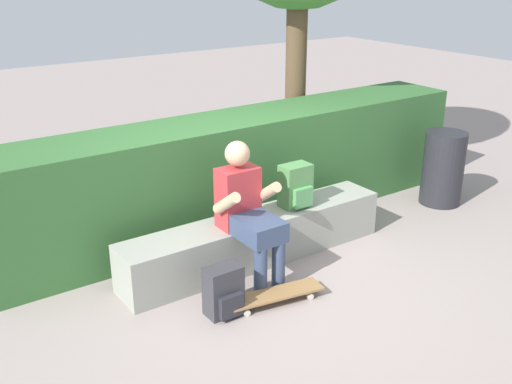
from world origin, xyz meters
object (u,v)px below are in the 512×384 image
Objects in this scene: skateboard_near_person at (275,295)px; backpack_on_ground at (224,292)px; bench_main at (256,238)px; person_skater at (247,209)px; backpack_on_bench at (296,186)px; trash_bin at (443,168)px.

backpack_on_ground is at bearing 166.48° from skateboard_near_person.
bench_main is 0.76m from skateboard_near_person.
person_skater is 2.95× the size of backpack_on_bench.
person_skater is 2.72m from trash_bin.
backpack_on_bench is (0.73, 0.67, 0.55)m from skateboard_near_person.
skateboard_near_person is at bearing -13.52° from backpack_on_ground.
skateboard_near_person is 2.06× the size of backpack_on_ground.
backpack_on_bench is at bearing 26.72° from backpack_on_ground.
person_skater is at bearing -163.48° from backpack_on_bench.
person_skater is (-0.23, -0.21, 0.42)m from bench_main.
bench_main is 3.14× the size of skateboard_near_person.
trash_bin is at bearing -1.21° from bench_main.
person_skater is at bearing -138.52° from bench_main.
person_skater reaches higher than trash_bin.
trash_bin reaches higher than skateboard_near_person.
backpack_on_ground reaches higher than skateboard_near_person.
backpack_on_ground is at bearing -140.49° from bench_main.
backpack_on_bench reaches higher than backpack_on_ground.
person_skater is at bearing -176.71° from trash_bin.
bench_main is at bearing 178.79° from trash_bin.
bench_main is at bearing 178.75° from backpack_on_bench.
bench_main is 0.92m from backpack_on_ground.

